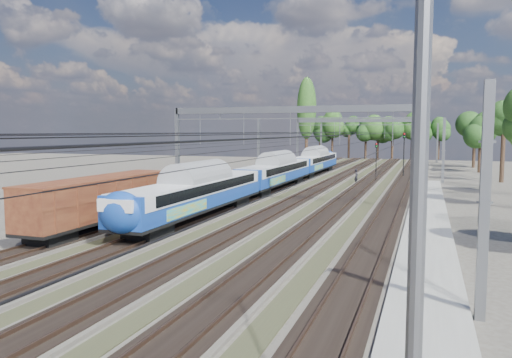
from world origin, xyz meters
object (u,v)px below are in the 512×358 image
(freight_boxcar, at_px, (100,200))
(lamp_post, at_px, (408,240))
(emu_train, at_px, (276,168))
(signal_far, at_px, (404,149))
(worker, at_px, (356,176))
(signal_near, at_px, (376,157))

(freight_boxcar, relative_size, lamp_post, 1.35)
(emu_train, bearing_deg, freight_boxcar, -99.71)
(signal_far, xyz_separation_m, lamp_post, (3.11, -70.40, 1.36))
(worker, height_order, signal_far, signal_far)
(freight_boxcar, height_order, signal_far, signal_far)
(emu_train, height_order, signal_far, signal_far)
(emu_train, xyz_separation_m, lamp_post, (16.18, -48.58, 2.92))
(freight_boxcar, xyz_separation_m, signal_far, (17.57, 48.14, 1.99))
(signal_far, bearing_deg, lamp_post, -74.90)
(freight_boxcar, relative_size, signal_far, 2.08)
(emu_train, distance_m, freight_boxcar, 26.71)
(emu_train, xyz_separation_m, freight_boxcar, (-4.50, -26.32, -0.42))
(lamp_post, bearing_deg, freight_boxcar, 151.17)
(freight_boxcar, bearing_deg, signal_far, 69.95)
(freight_boxcar, height_order, worker, freight_boxcar)
(worker, bearing_deg, freight_boxcar, 174.07)
(signal_near, height_order, lamp_post, lamp_post)
(emu_train, relative_size, worker, 33.33)
(lamp_post, bearing_deg, emu_train, 126.70)
(freight_boxcar, height_order, lamp_post, lamp_post)
(emu_train, xyz_separation_m, worker, (7.75, 10.35, -1.62))
(freight_boxcar, xyz_separation_m, signal_near, (14.44, 39.45, 1.17))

